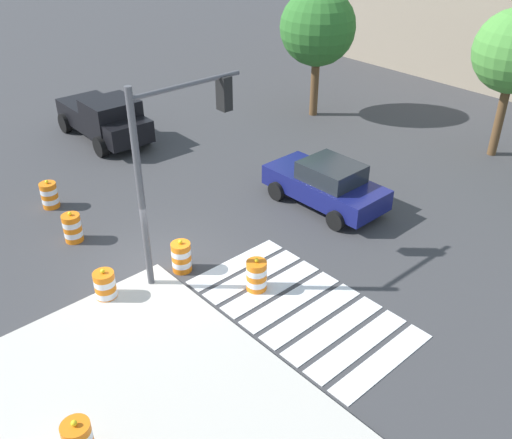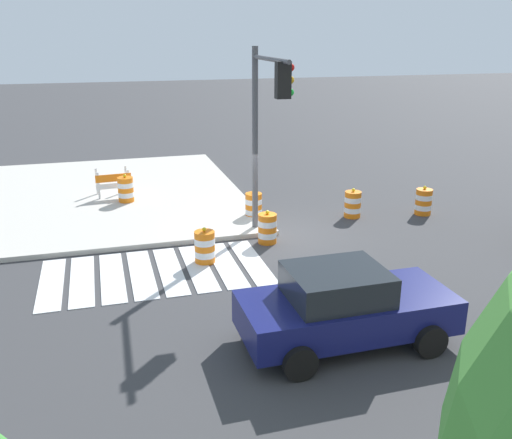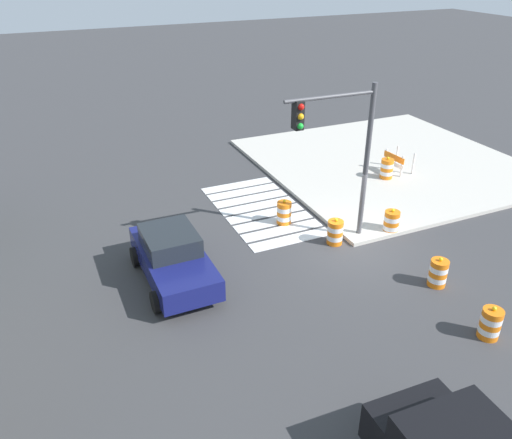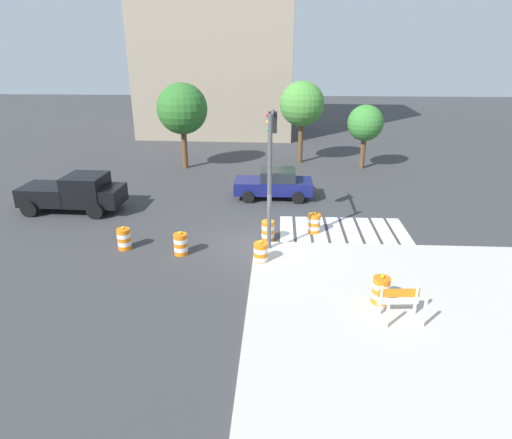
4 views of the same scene
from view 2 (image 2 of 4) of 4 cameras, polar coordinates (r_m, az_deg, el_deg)
ground_plane at (r=17.49m, az=2.34°, el=-1.64°), size 120.00×120.00×0.00m
sidewalk_corner at (r=22.40m, az=-17.42°, el=2.25°), size 12.00×12.00×0.15m
crosswalk_stripes at (r=15.08m, az=-10.12°, el=-5.29°), size 5.85×3.20×0.02m
sports_car at (r=11.48m, az=8.96°, el=-8.71°), size 4.31×2.16×1.63m
traffic_barrel_near_corner at (r=16.75m, az=1.16°, el=-0.91°), size 0.56×0.56×1.02m
traffic_barrel_crosswalk_end at (r=19.39m, az=9.80°, el=1.54°), size 0.56×0.56×1.02m
traffic_barrel_median_near at (r=15.39m, az=-5.23°, el=-2.79°), size 0.56×0.56×1.02m
traffic_barrel_median_far at (r=20.24m, az=16.66°, el=1.74°), size 0.56×0.56×1.02m
traffic_barrel_far_curb at (r=18.90m, az=-0.24°, el=1.37°), size 0.56×0.56×1.02m
traffic_barrel_on_sidewalk at (r=20.91m, az=-13.10°, el=3.00°), size 0.56×0.56×1.02m
construction_barricade at (r=21.66m, az=-14.32°, el=3.76°), size 1.30×0.87×1.00m
traffic_light_pole at (r=15.87m, az=1.01°, el=10.86°), size 0.47×3.29×5.50m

